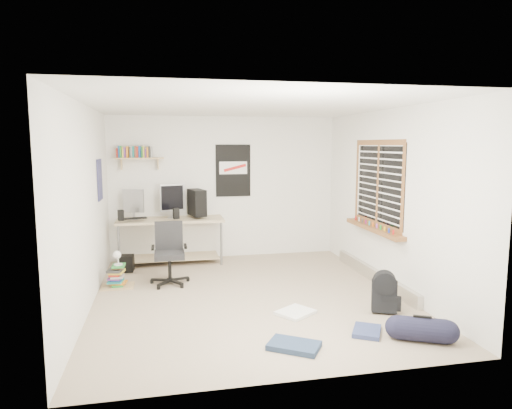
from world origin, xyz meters
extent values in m
cube|color=gray|center=(0.00, 0.00, -0.01)|extent=(4.00, 4.50, 0.01)
cube|color=white|center=(0.00, 0.00, 2.50)|extent=(4.00, 4.50, 0.01)
cube|color=silver|center=(0.00, 2.25, 1.25)|extent=(4.00, 0.01, 2.50)
cube|color=silver|center=(-2.00, 0.00, 1.25)|extent=(0.01, 4.50, 2.50)
cube|color=silver|center=(2.00, 0.00, 1.25)|extent=(0.01, 4.50, 2.50)
cube|color=tan|center=(-0.97, 2.00, 0.36)|extent=(1.91, 1.22, 0.81)
cube|color=#A4A4A9|center=(-1.57, 2.00, 1.00)|extent=(0.36, 0.20, 0.39)
cube|color=#ABABB0|center=(-0.92, 2.00, 1.04)|extent=(0.43, 0.22, 0.46)
cube|color=black|center=(-0.52, 1.95, 1.03)|extent=(0.31, 0.47, 0.45)
cube|color=black|center=(-1.54, 1.81, 0.82)|extent=(0.38, 0.20, 0.02)
cube|color=black|center=(-1.75, 1.67, 0.89)|extent=(0.11, 0.11, 0.17)
cube|color=black|center=(-0.88, 1.67, 0.90)|extent=(0.11, 0.11, 0.18)
cube|color=black|center=(-1.02, 0.76, 0.49)|extent=(0.59, 0.59, 0.90)
cube|color=tan|center=(-1.45, 2.14, 1.78)|extent=(0.80, 0.22, 0.24)
cube|color=black|center=(0.15, 2.23, 1.55)|extent=(0.62, 0.03, 0.92)
cube|color=navy|center=(-1.99, 1.20, 1.50)|extent=(0.02, 0.42, 0.60)
cube|color=brown|center=(1.95, 0.30, 1.45)|extent=(0.10, 1.50, 1.26)
cube|color=#B7B2A8|center=(1.96, 0.30, 0.09)|extent=(0.08, 2.50, 0.18)
cube|color=black|center=(1.49, -0.90, 0.20)|extent=(0.36, 0.33, 0.39)
cylinder|color=black|center=(1.48, -1.74, 0.14)|extent=(0.34, 0.34, 0.49)
cube|color=silver|center=(0.43, -0.75, 0.02)|extent=(0.53, 0.52, 0.04)
cube|color=#22314D|center=(0.15, -1.64, 0.03)|extent=(0.59, 0.54, 0.05)
cube|color=navy|center=(1.02, -1.45, 0.03)|extent=(0.43, 0.46, 0.05)
cube|color=olive|center=(-1.75, 0.77, 0.15)|extent=(0.50, 0.44, 0.29)
cube|color=silver|center=(-1.73, 0.75, 0.38)|extent=(0.12, 0.20, 0.20)
cube|color=black|center=(-1.68, 1.55, 0.14)|extent=(0.24, 0.24, 0.25)
camera|label=1|loc=(-1.10, -5.77, 2.01)|focal=32.00mm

